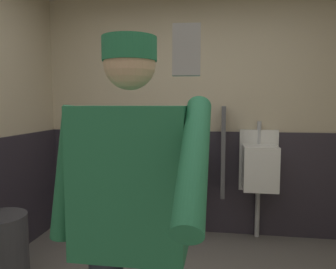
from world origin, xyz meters
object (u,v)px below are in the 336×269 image
Objects in this scene: urinal_left at (187,165)px; person at (131,217)px; cell_phone at (186,50)px; trash_bin at (0,256)px; urinal_middle at (260,167)px.

urinal_left is 0.74× the size of person.
cell_phone reaches higher than trash_bin.
urinal_middle is 2.44m from trash_bin.
trash_bin is at bearing 145.42° from person.
urinal_left is at bearing 89.75° from person.
person is (-0.01, -2.18, 0.20)m from urinal_left.
urinal_left is 0.75m from urinal_middle.
urinal_left is at bearing 46.65° from trash_bin.
cell_phone is (0.27, -0.50, 0.56)m from person.
urinal_left is 2.80m from cell_phone.
urinal_middle is at bearing 75.41° from cell_phone.
urinal_middle is at bearing 0.00° from urinal_left.
cell_phone is (-0.49, -2.68, 0.76)m from urinal_middle.
urinal_left is 2.18m from person.
urinal_middle is 2.83m from cell_phone.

